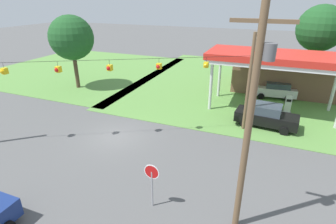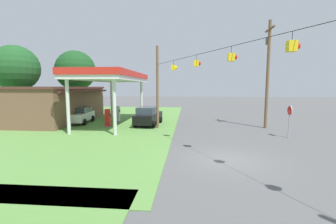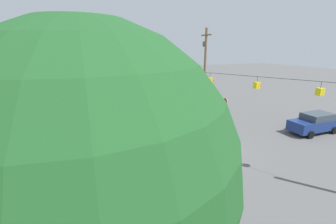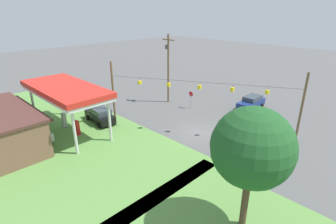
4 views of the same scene
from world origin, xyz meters
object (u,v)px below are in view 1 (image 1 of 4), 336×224
(gas_station_canopy, at_px, (277,59))
(car_at_pumps_front, at_px, (265,115))
(fuel_pump_far, at_px, (288,104))
(tree_behind_station, at_px, (320,28))
(car_at_pumps_rear, at_px, (275,90))
(fuel_pump_near, at_px, (252,99))
(stop_sign_roadside, at_px, (152,177))
(tree_west_verge, at_px, (72,38))
(gas_station_store, at_px, (287,72))
(utility_pole_main, at_px, (251,118))

(gas_station_canopy, xyz_separation_m, car_at_pumps_front, (-0.18, -3.75, -3.89))
(gas_station_canopy, xyz_separation_m, fuel_pump_far, (1.60, -0.00, -4.03))
(fuel_pump_far, height_order, tree_behind_station, tree_behind_station)
(car_at_pumps_rear, bearing_deg, fuel_pump_far, 102.37)
(gas_station_canopy, distance_m, tree_behind_station, 14.91)
(fuel_pump_near, height_order, stop_sign_roadside, stop_sign_roadside)
(stop_sign_roadside, distance_m, tree_west_verge, 21.95)
(gas_station_canopy, xyz_separation_m, tree_behind_station, (4.59, 14.12, 1.37))
(gas_station_canopy, relative_size, fuel_pump_far, 6.80)
(gas_station_store, height_order, car_at_pumps_front, gas_station_store)
(fuel_pump_far, distance_m, car_at_pumps_rear, 3.96)
(fuel_pump_near, bearing_deg, car_at_pumps_front, -69.24)
(fuel_pump_far, height_order, car_at_pumps_rear, fuel_pump_far)
(stop_sign_roadside, bearing_deg, car_at_pumps_rear, -105.34)
(stop_sign_roadside, relative_size, utility_pole_main, 0.25)
(gas_station_canopy, height_order, fuel_pump_near, gas_station_canopy)
(utility_pole_main, distance_m, tree_behind_station, 29.70)
(gas_station_canopy, relative_size, car_at_pumps_front, 2.37)
(car_at_pumps_front, distance_m, tree_behind_station, 19.23)
(stop_sign_roadside, height_order, utility_pole_main, utility_pole_main)
(fuel_pump_near, height_order, utility_pole_main, utility_pole_main)
(gas_station_canopy, distance_m, fuel_pump_near, 4.34)
(gas_station_store, distance_m, car_at_pumps_rear, 3.93)
(car_at_pumps_front, distance_m, tree_west_verge, 21.72)
(gas_station_canopy, relative_size, car_at_pumps_rear, 2.69)
(car_at_pumps_rear, xyz_separation_m, utility_pole_main, (-1.10, -18.85, 4.63))
(gas_station_canopy, xyz_separation_m, gas_station_store, (1.44, 7.39, -2.90))
(car_at_pumps_rear, bearing_deg, fuel_pump_near, 56.69)
(fuel_pump_near, relative_size, car_at_pumps_rear, 0.40)
(gas_station_store, bearing_deg, car_at_pumps_rear, -106.40)
(tree_west_verge, bearing_deg, gas_station_store, 21.00)
(gas_station_store, distance_m, car_at_pumps_front, 11.30)
(utility_pole_main, bearing_deg, tree_west_verge, 146.10)
(gas_station_canopy, xyz_separation_m, car_at_pumps_rear, (0.37, 3.76, -3.96))
(fuel_pump_near, distance_m, utility_pole_main, 15.83)
(tree_behind_station, height_order, tree_west_verge, tree_behind_station)
(gas_station_canopy, bearing_deg, stop_sign_roadside, -107.60)
(car_at_pumps_rear, bearing_deg, tree_behind_station, -117.90)
(utility_pole_main, bearing_deg, fuel_pump_far, 81.24)
(fuel_pump_near, distance_m, tree_west_verge, 20.28)
(fuel_pump_far, bearing_deg, car_at_pumps_front, -115.36)
(utility_pole_main, bearing_deg, gas_station_canopy, 87.24)
(gas_station_store, height_order, tree_west_verge, tree_west_verge)
(gas_station_canopy, xyz_separation_m, fuel_pump_near, (-1.60, -0.00, -4.03))
(car_at_pumps_front, relative_size, tree_west_verge, 0.61)
(fuel_pump_far, xyz_separation_m, tree_behind_station, (2.99, 14.12, 5.40))
(gas_station_store, bearing_deg, car_at_pumps_front, -98.25)
(car_at_pumps_rear, xyz_separation_m, tree_west_verge, (-21.60, -5.07, 4.81))
(gas_station_store, distance_m, fuel_pump_far, 7.48)
(gas_station_store, bearing_deg, tree_behind_station, 64.88)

